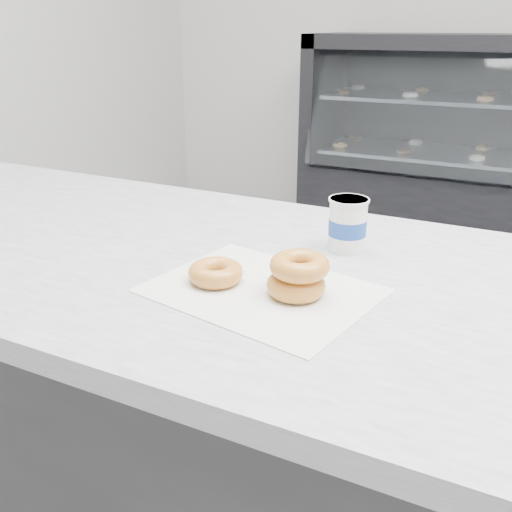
# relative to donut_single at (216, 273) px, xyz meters

# --- Properties ---
(ground) EXTENTS (5.00, 5.00, 0.00)m
(ground) POSITION_rel_donut_single_xyz_m (0.34, 0.69, -0.92)
(ground) COLOR gray
(ground) RESTS_ON ground
(wax_paper) EXTENTS (0.38, 0.32, 0.00)m
(wax_paper) POSITION_rel_donut_single_xyz_m (0.08, 0.00, -0.02)
(wax_paper) COLOR silver
(wax_paper) RESTS_ON counter
(donut_single) EXTENTS (0.09, 0.09, 0.03)m
(donut_single) POSITION_rel_donut_single_xyz_m (0.00, 0.00, 0.00)
(donut_single) COLOR orange
(donut_single) RESTS_ON wax_paper
(donut_stack) EXTENTS (0.13, 0.13, 0.06)m
(donut_stack) POSITION_rel_donut_single_xyz_m (0.14, 0.01, 0.02)
(donut_stack) COLOR orange
(donut_stack) RESTS_ON wax_paper
(coffee_cup) EXTENTS (0.08, 0.08, 0.10)m
(coffee_cup) POSITION_rel_donut_single_xyz_m (0.15, 0.24, 0.03)
(coffee_cup) COLOR white
(coffee_cup) RESTS_ON counter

